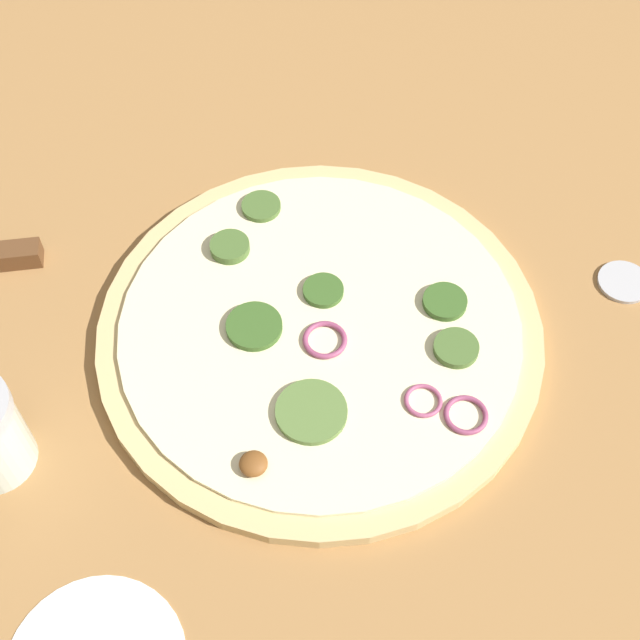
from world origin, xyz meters
TOP-DOWN VIEW (x-y plane):
  - ground_plane at (0.00, 0.00)m, footprint 3.00×3.00m
  - pizza at (-0.00, 0.00)m, footprint 0.36×0.36m
  - loose_cap at (-0.14, -0.22)m, footprint 0.04×0.04m

SIDE VIEW (x-z plane):
  - ground_plane at x=0.00m, z-range 0.00..0.00m
  - loose_cap at x=-0.14m, z-range 0.00..0.01m
  - pizza at x=0.00m, z-range -0.01..0.02m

